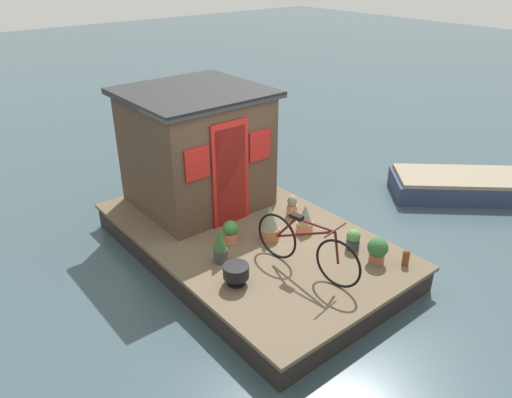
% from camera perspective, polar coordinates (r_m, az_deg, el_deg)
% --- Properties ---
extents(ground_plane, '(60.00, 60.00, 0.00)m').
position_cam_1_polar(ground_plane, '(8.41, -0.87, -6.51)').
color(ground_plane, '#384C54').
extents(houseboat_deck, '(5.15, 3.15, 0.45)m').
position_cam_1_polar(houseboat_deck, '(8.29, -0.88, -5.21)').
color(houseboat_deck, brown).
rests_on(houseboat_deck, ground_plane).
extents(houseboat_cabin, '(2.18, 2.29, 2.10)m').
position_cam_1_polar(houseboat_cabin, '(8.79, -6.91, 5.89)').
color(houseboat_cabin, '#4C3828').
rests_on(houseboat_cabin, houseboat_deck).
extents(bicycle, '(1.80, 0.50, 0.87)m').
position_cam_1_polar(bicycle, '(7.07, 5.84, -5.56)').
color(bicycle, black).
rests_on(bicycle, houseboat_deck).
extents(potted_plant_sage, '(0.31, 0.31, 0.41)m').
position_cam_1_polar(potted_plant_sage, '(7.53, 13.93, -5.72)').
color(potted_plant_sage, '#935138').
rests_on(potted_plant_sage, houseboat_deck).
extents(potted_plant_ivy, '(0.27, 0.27, 0.49)m').
position_cam_1_polar(potted_plant_ivy, '(8.11, 5.70, -2.38)').
color(potted_plant_ivy, '#C6754C').
rests_on(potted_plant_ivy, houseboat_deck).
extents(potted_plant_thyme, '(0.31, 0.31, 0.60)m').
position_cam_1_polar(potted_plant_thyme, '(7.86, 1.61, -2.83)').
color(potted_plant_thyme, '#B2603D').
rests_on(potted_plant_thyme, houseboat_deck).
extents(potted_plant_fern, '(0.22, 0.22, 0.34)m').
position_cam_1_polar(potted_plant_fern, '(7.80, 11.22, -4.62)').
color(potted_plant_fern, '#38383D').
rests_on(potted_plant_fern, houseboat_deck).
extents(potted_plant_basil, '(0.24, 0.24, 0.39)m').
position_cam_1_polar(potted_plant_basil, '(7.81, -2.97, -3.79)').
color(potted_plant_basil, '#C6754C').
rests_on(potted_plant_basil, houseboat_deck).
extents(potted_plant_lavender, '(0.18, 0.18, 0.38)m').
position_cam_1_polar(potted_plant_lavender, '(8.65, 4.21, -0.76)').
color(potted_plant_lavender, '#C6754C').
rests_on(potted_plant_lavender, houseboat_deck).
extents(potted_plant_succulent, '(0.21, 0.21, 0.59)m').
position_cam_1_polar(potted_plant_succulent, '(7.32, -4.17, -5.40)').
color(potted_plant_succulent, '#38383D').
rests_on(potted_plant_succulent, houseboat_deck).
extents(charcoal_grill, '(0.37, 0.37, 0.30)m').
position_cam_1_polar(charcoal_grill, '(6.89, -2.34, -8.45)').
color(charcoal_grill, black).
rests_on(charcoal_grill, houseboat_deck).
extents(mooring_bollard, '(0.11, 0.11, 0.25)m').
position_cam_1_polar(mooring_bollard, '(7.63, 17.02, -6.45)').
color(mooring_bollard, brown).
rests_on(mooring_bollard, houseboat_deck).
extents(dinghy_boat, '(3.13, 3.28, 0.47)m').
position_cam_1_polar(dinghy_boat, '(11.25, 24.03, 1.43)').
color(dinghy_boat, '#2D3856').
rests_on(dinghy_boat, ground_plane).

